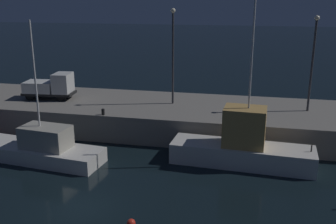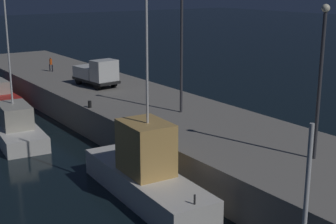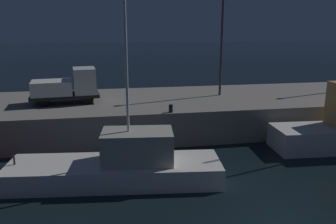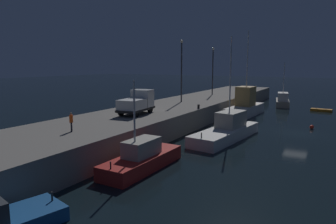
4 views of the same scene
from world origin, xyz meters
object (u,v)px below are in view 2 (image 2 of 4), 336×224
(lamp_post_east, at_px, (321,72))
(utility_truck, at_px, (97,73))
(bollard_west, at_px, (90,104))
(lamp_post_west, at_px, (182,44))
(dockworker, at_px, (51,63))
(fishing_boat_white, at_px, (146,173))
(fishing_trawler_green, at_px, (13,125))

(lamp_post_east, xyz_separation_m, utility_truck, (-24.69, -0.90, -3.62))
(bollard_west, bearing_deg, lamp_post_west, 44.41)
(lamp_post_west, xyz_separation_m, dockworker, (-22.37, -1.37, -4.24))
(utility_truck, xyz_separation_m, bollard_west, (7.14, -4.24, -0.98))
(fishing_boat_white, height_order, dockworker, fishing_boat_white)
(fishing_boat_white, height_order, lamp_post_west, fishing_boat_white)
(fishing_boat_white, xyz_separation_m, lamp_post_west, (-6.94, 7.51, 6.11))
(bollard_west, bearing_deg, fishing_trawler_green, -126.18)
(lamp_post_west, bearing_deg, bollard_west, -135.59)
(fishing_trawler_green, bearing_deg, lamp_post_east, 25.49)
(lamp_post_east, bearing_deg, utility_truck, -177.92)
(fishing_boat_white, distance_m, fishing_trawler_green, 15.94)
(fishing_boat_white, relative_size, fishing_trawler_green, 1.12)
(fishing_trawler_green, distance_m, utility_truck, 10.22)
(fishing_trawler_green, height_order, lamp_post_east, lamp_post_east)
(fishing_boat_white, bearing_deg, lamp_post_east, 54.28)
(lamp_post_west, bearing_deg, dockworker, -176.51)
(lamp_post_west, height_order, bollard_west, lamp_post_west)
(fishing_trawler_green, bearing_deg, fishing_boat_white, 9.06)
(fishing_boat_white, bearing_deg, bollard_west, 168.51)
(utility_truck, bearing_deg, fishing_trawler_green, -69.17)
(fishing_boat_white, height_order, fishing_trawler_green, fishing_boat_white)
(lamp_post_west, distance_m, bollard_west, 8.71)
(utility_truck, xyz_separation_m, dockworker, (-10.08, -0.55, -0.34))
(fishing_trawler_green, bearing_deg, dockworker, 147.50)
(fishing_boat_white, xyz_separation_m, lamp_post_east, (5.46, 7.59, 5.84))
(utility_truck, bearing_deg, bollard_west, -30.70)
(lamp_post_west, height_order, lamp_post_east, lamp_post_west)
(lamp_post_west, relative_size, utility_truck, 1.71)
(fishing_trawler_green, xyz_separation_m, utility_truck, (-3.50, 9.21, 2.74))
(bollard_west, bearing_deg, utility_truck, 149.30)
(fishing_boat_white, relative_size, utility_truck, 2.47)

